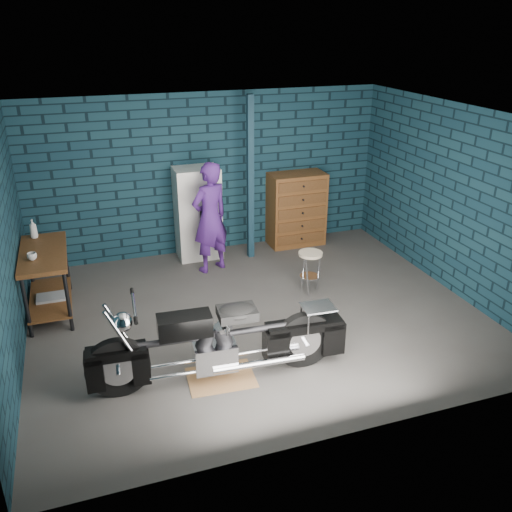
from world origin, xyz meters
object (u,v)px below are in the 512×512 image
at_px(person, 210,218).
at_px(storage_bin, 53,304).
at_px(shop_stool, 310,272).
at_px(workbench, 48,282).
at_px(motorcycle, 220,337).
at_px(tool_chest, 296,209).
at_px(locker, 198,213).

distance_m(person, storage_bin, 2.64).
height_order(storage_bin, shop_stool, shop_stool).
xyz_separation_m(workbench, motorcycle, (1.83, -2.24, 0.09)).
xyz_separation_m(storage_bin, tool_chest, (4.16, 1.23, 0.52)).
distance_m(motorcycle, tool_chest, 4.18).
bearing_deg(storage_bin, motorcycle, -50.78).
distance_m(workbench, shop_stool, 3.69).
bearing_deg(storage_bin, person, 14.90).
xyz_separation_m(person, shop_stool, (1.18, -1.24, -0.57)).
xyz_separation_m(locker, tool_chest, (1.78, 0.00, -0.13)).
xyz_separation_m(person, tool_chest, (1.72, 0.58, -0.24)).
height_order(motorcycle, locker, locker).
relative_size(workbench, shop_stool, 2.17).
distance_m(workbench, person, 2.57).
xyz_separation_m(workbench, storage_bin, (0.02, -0.03, -0.33)).
relative_size(locker, tool_chest, 1.19).
height_order(workbench, tool_chest, tool_chest).
distance_m(workbench, storage_bin, 0.33).
distance_m(motorcycle, storage_bin, 2.89).
xyz_separation_m(workbench, shop_stool, (3.64, -0.62, -0.13)).
distance_m(motorcycle, locker, 3.50).
bearing_deg(locker, person, -83.91).
bearing_deg(shop_stool, locker, 124.20).
xyz_separation_m(motorcycle, person, (0.63, 2.86, 0.34)).
bearing_deg(motorcycle, workbench, 132.90).
bearing_deg(shop_stool, storage_bin, 170.71).
bearing_deg(workbench, shop_stool, -9.70).
relative_size(person, locker, 1.15).
distance_m(storage_bin, locker, 2.76).
height_order(locker, shop_stool, locker).
bearing_deg(person, workbench, -8.36).
height_order(storage_bin, locker, locker).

